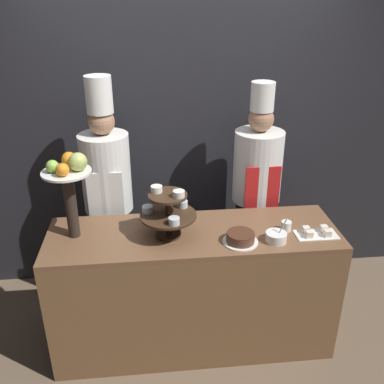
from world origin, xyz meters
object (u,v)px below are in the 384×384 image
(tiered_stand, at_px, (168,211))
(chef_left, at_px, (108,189))
(fruit_pedestal, at_px, (69,180))
(cake_square_tray, at_px, (316,233))
(serving_bowl_near, at_px, (276,237))
(cup_white, at_px, (286,226))
(cake_round, at_px, (240,238))
(chef_center_left, at_px, (256,186))

(tiered_stand, relative_size, chef_left, 0.20)
(fruit_pedestal, relative_size, cake_square_tray, 2.09)
(chef_left, bearing_deg, tiered_stand, -53.20)
(cake_square_tray, relative_size, serving_bowl_near, 1.67)
(cup_white, distance_m, chef_left, 1.35)
(cup_white, relative_size, cake_square_tray, 0.25)
(cake_round, height_order, chef_left, chef_left)
(fruit_pedestal, bearing_deg, serving_bowl_near, -9.26)
(cake_square_tray, bearing_deg, fruit_pedestal, 174.03)
(cake_square_tray, distance_m, chef_left, 1.55)
(cake_square_tray, bearing_deg, serving_bowl_near, -171.06)
(serving_bowl_near, height_order, chef_left, chef_left)
(cake_round, height_order, serving_bowl_near, serving_bowl_near)
(cake_round, bearing_deg, serving_bowl_near, -2.76)
(fruit_pedestal, relative_size, chef_center_left, 0.32)
(fruit_pedestal, relative_size, cake_round, 2.53)
(cake_round, relative_size, chef_left, 0.12)
(cup_white, height_order, serving_bowl_near, serving_bowl_near)
(chef_left, distance_m, chef_center_left, 1.16)
(fruit_pedestal, distance_m, serving_bowl_near, 1.35)
(cup_white, bearing_deg, chef_left, 154.05)
(fruit_pedestal, xyz_separation_m, cake_round, (1.05, -0.20, -0.37))
(cake_square_tray, xyz_separation_m, chef_left, (-1.40, 0.67, 0.07))
(cake_round, relative_size, cake_square_tray, 0.83)
(cake_square_tray, bearing_deg, chef_center_left, 109.81)
(chef_left, bearing_deg, cake_round, -38.67)
(chef_left, xyz_separation_m, chef_center_left, (1.15, 0.00, -0.03))
(cake_square_tray, xyz_separation_m, chef_center_left, (-0.24, 0.67, 0.04))
(tiered_stand, relative_size, chef_center_left, 0.20)
(cake_round, distance_m, cup_white, 0.35)
(cake_round, distance_m, chef_left, 1.13)
(cake_square_tray, relative_size, chef_center_left, 0.15)
(tiered_stand, xyz_separation_m, cup_white, (0.78, -0.02, -0.15))
(tiered_stand, distance_m, chef_center_left, 0.93)
(chef_center_left, bearing_deg, cup_white, -84.16)
(cake_square_tray, distance_m, serving_bowl_near, 0.29)
(cup_white, distance_m, serving_bowl_near, 0.16)
(tiered_stand, height_order, chef_center_left, chef_center_left)
(cake_round, bearing_deg, cup_white, 18.87)
(cake_round, height_order, chef_center_left, chef_center_left)
(tiered_stand, distance_m, chef_left, 0.73)
(tiered_stand, height_order, cake_round, tiered_stand)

